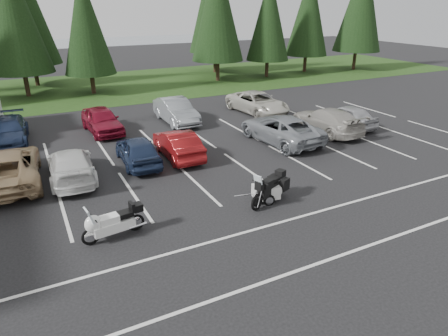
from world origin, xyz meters
TOP-DOWN VIEW (x-y plane):
  - ground at (0.00, 0.00)m, footprint 120.00×120.00m
  - grass_strip at (0.00, 24.00)m, footprint 80.00×16.00m
  - lake_water at (4.00, 55.00)m, footprint 70.00×50.00m
  - stall_markings at (0.00, 2.00)m, footprint 32.00×16.00m
  - conifer_4 at (-5.00, 22.90)m, footprint 4.80×4.80m
  - conifer_5 at (0.00, 21.60)m, footprint 4.14×4.14m
  - conifer_6 at (12.00, 22.10)m, footprint 4.93×4.93m
  - conifer_7 at (17.50, 21.80)m, footprint 4.27×4.27m
  - conifer_8 at (23.00, 22.60)m, footprint 4.53×4.53m
  - conifer_9 at (29.00, 21.30)m, footprint 5.19×5.19m
  - conifer_back_b at (-4.00, 27.50)m, footprint 4.97×4.97m
  - car_near_2 at (-6.60, 4.46)m, footprint 2.75×5.55m
  - car_near_3 at (-4.16, 3.77)m, footprint 2.10×4.65m
  - car_near_4 at (-1.07, 4.21)m, footprint 1.79×4.07m
  - car_near_5 at (0.94, 4.19)m, footprint 1.54×4.15m
  - car_near_6 at (6.83, 3.84)m, footprint 2.84×5.52m
  - car_near_7 at (10.24, 4.06)m, footprint 2.14×5.05m
  - car_near_8 at (12.18, 4.37)m, footprint 1.72×4.05m
  - car_far_1 at (-6.54, 10.36)m, footprint 2.22×4.87m
  - car_far_2 at (-1.56, 10.10)m, footprint 2.03×4.45m
  - car_far_3 at (3.08, 10.07)m, footprint 1.64×4.63m
  - car_far_4 at (8.99, 9.76)m, footprint 2.88×5.35m
  - touring_motorcycle at (-3.60, -1.79)m, footprint 2.43×1.02m
  - cargo_trailer at (2.26, -1.84)m, footprint 1.57×1.10m
  - adventure_motorcycle at (2.24, -2.04)m, footprint 2.51×1.69m

SIDE VIEW (x-z plane):
  - ground at x=0.00m, z-range 0.00..0.00m
  - lake_water at x=4.00m, z-range -0.01..0.01m
  - stall_markings at x=0.00m, z-range 0.00..0.01m
  - grass_strip at x=0.00m, z-range 0.00..0.01m
  - cargo_trailer at x=2.26m, z-range 0.00..0.66m
  - touring_motorcycle at x=-3.60m, z-range 0.00..1.30m
  - car_near_3 at x=-4.16m, z-range 0.00..1.32m
  - car_near_5 at x=0.94m, z-range 0.00..1.35m
  - car_near_8 at x=12.18m, z-range 0.00..1.36m
  - car_near_4 at x=-1.07m, z-range 0.00..1.36m
  - car_far_1 at x=-6.54m, z-range 0.00..1.38m
  - car_far_4 at x=8.99m, z-range 0.00..1.43m
  - adventure_motorcycle at x=2.24m, z-range 0.00..1.44m
  - car_near_7 at x=10.24m, z-range 0.00..1.45m
  - car_far_2 at x=-1.56m, z-range 0.00..1.48m
  - car_near_6 at x=6.83m, z-range 0.00..1.49m
  - car_near_2 at x=-6.60m, z-range 0.00..1.51m
  - car_far_3 at x=3.08m, z-range 0.00..1.52m
  - conifer_5 at x=0.00m, z-range 0.81..10.45m
  - conifer_7 at x=17.50m, z-range 0.84..10.78m
  - conifer_8 at x=23.00m, z-range 0.89..11.45m
  - conifer_4 at x=-5.00m, z-range 0.95..12.12m
  - conifer_6 at x=12.00m, z-range 0.97..12.45m
  - conifer_back_b at x=-4.00m, z-range 0.98..12.56m
  - conifer_9 at x=29.00m, z-range 1.02..13.12m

